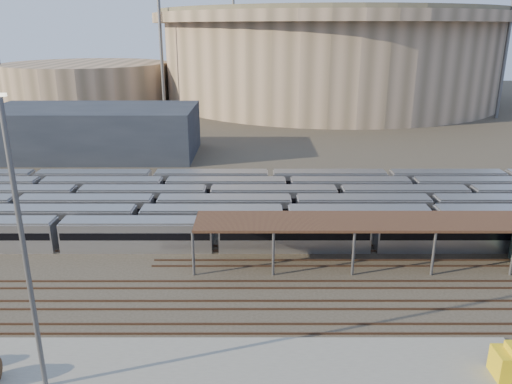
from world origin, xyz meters
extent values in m
plane|color=#383026|center=(0.00, 0.00, 0.00)|extent=(420.00, 420.00, 0.00)
cube|color=gray|center=(-5.00, -15.00, 0.10)|extent=(50.00, 9.00, 0.20)
cube|color=#ADACB1|center=(-6.10, 8.00, 1.80)|extent=(112.00, 2.90, 3.60)
cube|color=#ADACB1|center=(2.47, 12.20, 1.80)|extent=(112.00, 2.90, 3.60)
cube|color=#ADACB1|center=(3.87, 16.40, 1.80)|extent=(112.00, 2.90, 3.60)
cube|color=#ADACB1|center=(-8.12, 20.60, 1.80)|extent=(112.00, 2.90, 3.60)
cube|color=#ADACB1|center=(3.62, 24.80, 1.80)|extent=(112.00, 2.90, 3.60)
cube|color=#ADACB1|center=(1.05, 29.00, 1.80)|extent=(112.00, 2.90, 3.60)
cylinder|color=#57585C|center=(-8.00, 1.30, 2.50)|extent=(0.30, 0.30, 5.00)
cylinder|color=#57585C|center=(-8.00, 6.70, 2.50)|extent=(0.30, 0.30, 5.00)
cylinder|color=#57585C|center=(0.57, 1.30, 2.50)|extent=(0.30, 0.30, 5.00)
cylinder|color=#57585C|center=(0.57, 6.70, 2.50)|extent=(0.30, 0.30, 5.00)
cylinder|color=#57585C|center=(9.14, 1.30, 2.50)|extent=(0.30, 0.30, 5.00)
cylinder|color=#57585C|center=(9.14, 6.70, 2.50)|extent=(0.30, 0.30, 5.00)
cylinder|color=#57585C|center=(17.71, 1.30, 2.50)|extent=(0.30, 0.30, 5.00)
cylinder|color=#57585C|center=(17.71, 6.70, 2.50)|extent=(0.30, 0.30, 5.00)
cylinder|color=#57585C|center=(26.29, 6.70, 2.50)|extent=(0.30, 0.30, 5.00)
cube|color=#321814|center=(22.00, 4.00, 5.15)|extent=(60.00, 6.00, 0.30)
cube|color=#4C3323|center=(0.00, -1.75, 0.09)|extent=(170.00, 0.12, 0.18)
cube|color=#4C3323|center=(0.00, -0.25, 0.09)|extent=(170.00, 0.12, 0.18)
cube|color=#4C3323|center=(0.00, -5.75, 0.09)|extent=(170.00, 0.12, 0.18)
cube|color=#4C3323|center=(0.00, -4.25, 0.09)|extent=(170.00, 0.12, 0.18)
cube|color=#4C3323|center=(0.00, -9.75, 0.09)|extent=(170.00, 0.12, 0.18)
cube|color=#4C3323|center=(0.00, -8.25, 0.09)|extent=(170.00, 0.12, 0.18)
cylinder|color=tan|center=(25.00, 140.00, 14.00)|extent=(116.00, 116.00, 28.00)
cylinder|color=tan|center=(25.00, 140.00, 29.50)|extent=(124.00, 124.00, 3.00)
cylinder|color=brown|center=(25.00, 140.00, 31.75)|extent=(120.00, 120.00, 1.50)
cylinder|color=tan|center=(-60.00, 130.00, 7.00)|extent=(56.00, 56.00, 14.00)
cube|color=#1E232D|center=(-35.00, 55.00, 5.00)|extent=(42.00, 20.00, 10.00)
cylinder|color=#57585C|center=(-30.00, 110.00, 18.00)|extent=(1.00, 1.00, 36.00)
cylinder|color=#57585C|center=(70.00, 100.00, 18.00)|extent=(1.00, 1.00, 36.00)
cylinder|color=#57585C|center=(-10.00, 160.00, 18.00)|extent=(1.00, 1.00, 36.00)
cylinder|color=#57585C|center=(-16.94, -16.55, 10.86)|extent=(0.36, 0.36, 21.32)
camera|label=1|loc=(-1.31, -47.22, 25.50)|focal=35.00mm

